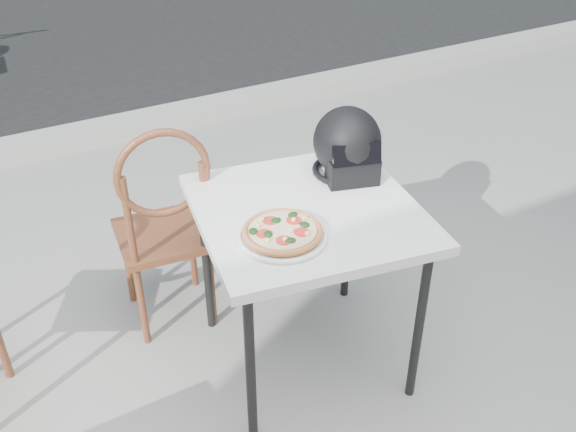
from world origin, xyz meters
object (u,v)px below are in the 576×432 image
cafe_table_main (307,223)px  helmet (348,146)px  plate (282,236)px  cafe_chair_main (164,219)px  pizza (282,231)px

cafe_table_main → helmet: size_ratio=2.68×
plate → cafe_table_main: bearing=36.4°
helmet → cafe_chair_main: size_ratio=0.34×
plate → pizza: size_ratio=0.93×
pizza → helmet: bearing=31.8°
plate → cafe_chair_main: cafe_chair_main is taller
cafe_table_main → pizza: 0.24m
cafe_table_main → helmet: 0.37m
pizza → cafe_chair_main: cafe_chair_main is taller
helmet → pizza: bearing=-131.9°
pizza → cafe_chair_main: size_ratio=0.33×
cafe_table_main → cafe_chair_main: (-0.41, 0.50, -0.13)m
pizza → cafe_chair_main: bearing=109.9°
cafe_table_main → plate: (-0.18, -0.13, 0.08)m
pizza → plate: bearing=-91.7°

